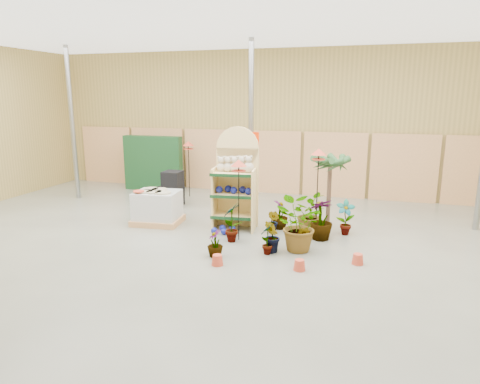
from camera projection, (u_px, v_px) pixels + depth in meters
The scene contains 24 objects.
room at pixel (218, 139), 8.71m from camera, with size 15.20×12.10×4.70m.
display_shelf at pixel (236, 182), 10.05m from camera, with size 1.07×0.74×2.39m.
teddy_bears at pixel (236, 165), 9.84m from camera, with size 0.89×0.24×0.39m.
gazing_balls_shelf at pixel (234, 190), 9.95m from camera, with size 0.88×0.30×0.17m.
gazing_balls_floor at pixel (225, 230), 9.76m from camera, with size 0.63×0.39×0.15m.
pallet_stack at pixel (157, 207), 10.48m from camera, with size 1.21×1.04×0.84m.
charcoal_planters at pixel (170, 191), 12.19m from camera, with size 0.80×0.50×1.00m.
trellis_stock at pixel (153, 163), 14.08m from camera, with size 2.00×0.30×1.80m, color #143C1B.
offer_sign at pixel (249, 157), 10.76m from camera, with size 0.50×0.08×2.20m.
bird_table_front at pixel (239, 166), 9.01m from camera, with size 0.34×0.34×1.77m.
bird_table_right at pixel (319, 155), 9.37m from camera, with size 0.34×0.34×1.95m.
bird_table_back at pixel (188, 145), 13.03m from camera, with size 0.34×0.34×1.73m.
palm at pixel (330, 162), 9.91m from camera, with size 0.70×0.70×1.84m.
potted_plant_0 at pixel (232, 222), 9.16m from camera, with size 0.47×0.32×0.88m, color #265025.
potted_plant_1 at pixel (273, 237), 8.50m from camera, with size 0.38×0.30×0.69m, color #265025.
potted_plant_2 at pixel (296, 226), 8.58m from camera, with size 0.96×0.83×1.07m, color #265025.
potted_plant_3 at pixel (321, 219), 9.29m from camera, with size 0.51×0.51×0.91m, color #265025.
potted_plant_4 at pixel (345, 218), 9.61m from camera, with size 0.42×0.29×0.80m, color #265025.
potted_plant_5 at pixel (273, 222), 9.75m from camera, with size 0.30×0.24×0.55m, color #265025.
potted_plant_6 at pixel (308, 214), 9.77m from camera, with size 0.80×0.69×0.89m, color #265025.
potted_plant_7 at pixel (215, 243), 8.32m from camera, with size 0.30×0.30×0.54m, color #265025.
potted_plant_8 at pixel (268, 238), 8.45m from camera, with size 0.34×0.23×0.65m, color #265025.
potted_plant_9 at pixel (302, 239), 8.56m from camera, with size 0.30×0.24×0.55m, color #265025.
potted_plant_11 at pixel (280, 215), 10.08m from camera, with size 0.38×0.38×0.68m, color #265025.
Camera 1 is at (2.95, -7.33, 3.08)m, focal length 32.00 mm.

